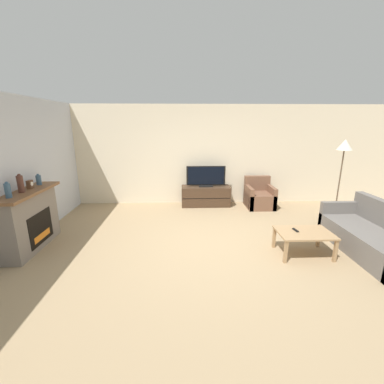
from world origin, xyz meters
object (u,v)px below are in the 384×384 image
mantel_vase_left (8,190)px  mantel_vase_right (39,180)px  mantel_clock (30,184)px  tv (206,177)px  remote (295,230)px  fireplace (30,219)px  floor_lamp (344,152)px  tv_stand (206,196)px  armchair (259,197)px  coffee_table (304,235)px  mantel_vase_centre_left (20,184)px  couch (374,238)px

mantel_vase_left → mantel_vase_right: bearing=90.0°
mantel_clock → tv: (3.34, 2.25, -0.36)m
mantel_vase_left → remote: (4.64, 0.08, -0.77)m
fireplace → mantel_clock: 0.62m
tv → floor_lamp: size_ratio=0.56×
mantel_clock → remote: bearing=-6.2°
tv_stand → tv: (-0.00, -0.00, 0.53)m
armchair → coffee_table: 2.64m
fireplace → armchair: 5.30m
mantel_vase_right → coffee_table: bearing=-10.2°
mantel_vase_left → armchair: size_ratio=0.32×
fireplace → floor_lamp: bearing=8.0°
tv → mantel_vase_centre_left: bearing=-143.1°
fireplace → mantel_clock: bearing=83.2°
mantel_clock → couch: bearing=-5.4°
floor_lamp → couch: bearing=-92.6°
couch → floor_lamp: 1.85m
remote → mantel_vase_centre_left: bearing=168.2°
mantel_vase_left → couch: size_ratio=0.14×
mantel_vase_centre_left → remote: bearing=-3.1°
floor_lamp → tv_stand: bearing=150.4°
mantel_vase_right → remote: 4.77m
mantel_vase_right → fireplace: bearing=-92.2°
fireplace → tv_stand: 4.14m
tv → armchair: 1.54m
mantel_vase_right → armchair: 5.18m
mantel_vase_centre_left → floor_lamp: bearing=9.0°
mantel_vase_right → mantel_vase_centre_left: bearing=-90.0°
mantel_clock → floor_lamp: floor_lamp is taller
mantel_vase_left → tv_stand: bearing=40.4°
mantel_vase_left → tv_stand: size_ratio=0.20×
mantel_vase_right → tv_stand: bearing=30.4°
fireplace → mantel_vase_centre_left: size_ratio=4.59×
mantel_vase_left → coffee_table: (4.78, 0.02, -0.84)m
armchair → coffee_table: armchair is taller
mantel_vase_centre_left → tv_stand: 4.29m
tv_stand → couch: couch is taller
mantel_clock → tv_stand: bearing=34.0°
mantel_vase_left → tv_stand: mantel_vase_left is taller
coffee_table → mantel_clock: bearing=173.3°
mantel_clock → mantel_vase_centre_left: bearing=-90.2°
couch → tv: bearing=133.4°
armchair → remote: (-0.14, -2.58, 0.16)m
coffee_table → tv_stand: bearing=117.0°
mantel_vase_centre_left → tv_stand: mantel_vase_centre_left is taller
mantel_clock → tv: mantel_clock is taller
fireplace → floor_lamp: (6.08, 0.85, 1.08)m
floor_lamp → armchair: bearing=133.1°
mantel_vase_left → armchair: 5.55m
fireplace → mantel_vase_centre_left: (0.02, -0.11, 0.68)m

